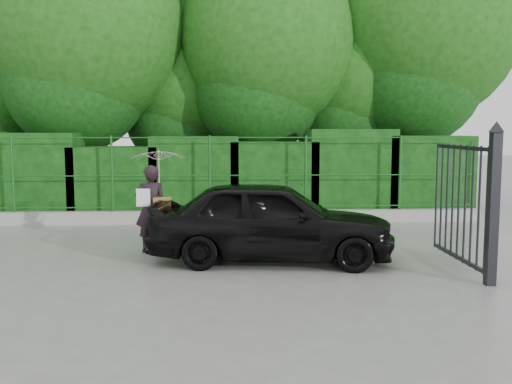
{
  "coord_description": "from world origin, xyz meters",
  "views": [
    {
      "loc": [
        0.81,
        -9.06,
        2.24
      ],
      "look_at": [
        1.34,
        1.3,
        1.1
      ],
      "focal_mm": 40.0,
      "sensor_mm": 36.0,
      "label": 1
    }
  ],
  "objects": [
    {
      "name": "gate",
      "position": [
        4.6,
        -0.72,
        1.19
      ],
      "size": [
        0.22,
        2.33,
        2.36
      ],
      "color": "black",
      "rests_on": "ground"
    },
    {
      "name": "hedge",
      "position": [
        -0.0,
        5.5,
        1.04
      ],
      "size": [
        14.2,
        1.2,
        2.25
      ],
      "color": "black",
      "rests_on": "ground"
    },
    {
      "name": "trees",
      "position": [
        1.14,
        7.74,
        4.62
      ],
      "size": [
        17.1,
        6.15,
        8.08
      ],
      "color": "black",
      "rests_on": "ground"
    },
    {
      "name": "ground",
      "position": [
        0.0,
        0.0,
        0.0
      ],
      "size": [
        80.0,
        80.0,
        0.0
      ],
      "primitive_type": "plane",
      "color": "gray"
    },
    {
      "name": "woman",
      "position": [
        -0.48,
        1.38,
        1.25
      ],
      "size": [
        0.96,
        0.98,
        1.89
      ],
      "color": "black",
      "rests_on": "ground"
    },
    {
      "name": "fence",
      "position": [
        0.22,
        4.5,
        1.2
      ],
      "size": [
        14.13,
        0.06,
        1.8
      ],
      "color": "#145019",
      "rests_on": "kerb"
    },
    {
      "name": "car",
      "position": [
        1.56,
        0.48,
        0.7
      ],
      "size": [
        4.28,
        2.09,
        1.4
      ],
      "primitive_type": "imported",
      "rotation": [
        0.0,
        0.0,
        1.46
      ],
      "color": "black",
      "rests_on": "ground"
    },
    {
      "name": "kerb",
      "position": [
        0.0,
        4.5,
        0.15
      ],
      "size": [
        14.0,
        0.25,
        0.3
      ],
      "primitive_type": "cube",
      "color": "#9E9E99",
      "rests_on": "ground"
    }
  ]
}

